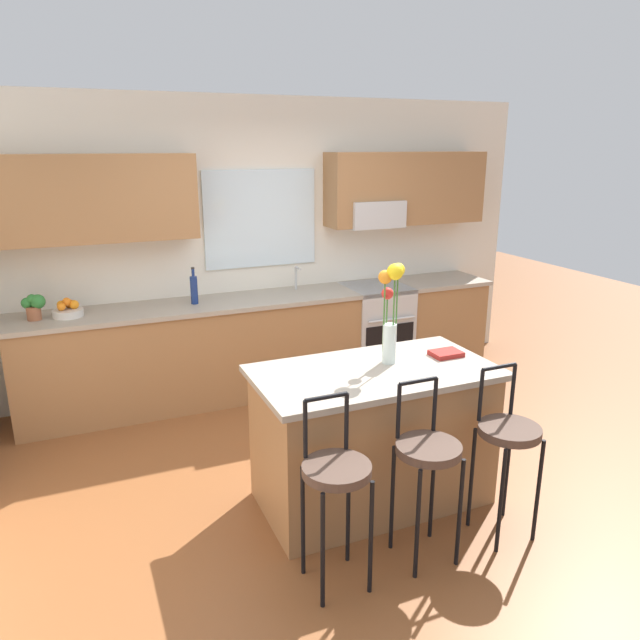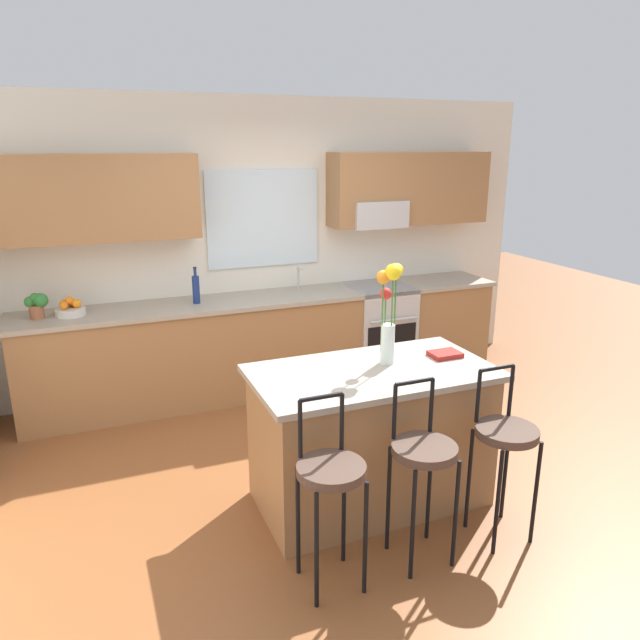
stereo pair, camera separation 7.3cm
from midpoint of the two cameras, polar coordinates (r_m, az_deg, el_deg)
name	(u,v)px [view 2 (the right image)]	position (r m, az deg, el deg)	size (l,w,h in m)	color
ground_plane	(349,473)	(4.44, 3.31, -14.40)	(14.00, 14.00, 0.00)	brown
back_wall_assembly	(266,229)	(5.72, -4.85, 8.70)	(5.60, 0.50, 2.70)	silver
counter_run	(275,342)	(5.69, -3.92, -2.11)	(4.56, 0.64, 0.92)	#996B42
sink_faucet	(299,275)	(5.75, -1.68, 4.29)	(0.02, 0.13, 0.23)	#B7BABC
oven_range	(378,330)	(6.07, 5.89, -1.00)	(0.60, 0.64, 0.92)	#B7BABC
kitchen_island	(371,436)	(3.94, 5.43, -10.96)	(1.52, 0.82, 0.92)	#996B42
bar_stool_near	(331,478)	(3.16, 1.71, -14.82)	(0.36, 0.36, 1.04)	black
bar_stool_middle	(423,457)	(3.39, 10.47, -12.77)	(0.36, 0.36, 1.04)	black
bar_stool_far	(505,439)	(3.69, 17.85, -10.79)	(0.36, 0.36, 1.04)	black
flower_vase	(389,306)	(3.76, 7.18, 1.33)	(0.17, 0.16, 0.65)	silver
cookbook	(445,354)	(4.05, 12.37, -3.21)	(0.20, 0.15, 0.03)	maroon
fruit_bowl_oranges	(70,309)	(5.30, -22.40, 0.99)	(0.24, 0.24, 0.16)	silver
bottle_olive_oil	(196,289)	(5.36, -11.39, 2.95)	(0.06, 0.06, 0.33)	navy
potted_plant_small	(37,304)	(5.28, -25.09, 1.40)	(0.18, 0.12, 0.21)	#9E5B3D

